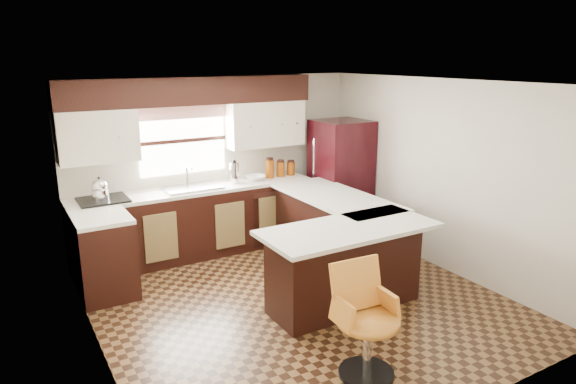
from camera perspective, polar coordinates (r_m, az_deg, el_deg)
floor at (r=5.89m, az=1.09°, el=-12.00°), size 4.40×4.40×0.00m
ceiling at (r=5.25m, az=1.23°, el=12.03°), size 4.40×4.40×0.00m
wall_back at (r=7.36m, az=-7.85°, el=3.32°), size 4.40×0.00×4.40m
wall_front at (r=3.86m, az=18.70°, el=-8.28°), size 4.40×0.00×4.40m
wall_left at (r=4.75m, az=-21.05°, el=-4.10°), size 0.00×4.40×4.40m
wall_right at (r=6.76m, az=16.53°, el=1.79°), size 0.00×4.40×4.40m
base_cab_back at (r=7.13m, az=-10.04°, el=-3.41°), size 3.30×0.60×0.90m
base_cab_left at (r=6.21m, az=-19.68°, el=-6.90°), size 0.60×0.70×0.90m
counter_back at (r=6.99m, az=-10.21°, el=0.27°), size 3.30×0.60×0.04m
counter_left at (r=6.05m, az=-20.07°, el=-2.74°), size 0.60×0.70×0.04m
soffit at (r=6.92m, az=-10.69°, el=11.00°), size 3.40×0.35×0.36m
upper_cab_left at (r=6.66m, az=-20.43°, el=5.84°), size 0.94×0.35×0.64m
upper_cab_right at (r=7.40m, az=-2.57°, el=7.59°), size 1.14×0.35×0.64m
window_pane at (r=7.11m, az=-11.62°, el=5.61°), size 1.20×0.02×0.90m
valance at (r=7.02m, az=-11.68°, el=8.71°), size 1.30×0.06×0.18m
sink at (r=6.95m, az=-10.56°, el=0.47°), size 0.75×0.45×0.03m
dishwasher at (r=7.27m, az=-1.84°, el=-2.96°), size 0.58×0.03×0.78m
cooktop at (r=6.67m, az=-19.86°, el=-0.82°), size 0.58×0.50×0.02m
peninsula_long at (r=6.65m, az=4.93°, el=-4.59°), size 0.60×1.95×0.90m
peninsula_return at (r=5.63m, az=6.30°, el=-8.36°), size 1.65×0.60×0.90m
counter_pen_long at (r=6.53m, az=5.38°, el=-0.60°), size 0.84×1.95×0.04m
counter_pen_return at (r=5.38m, az=6.84°, el=-4.10°), size 1.89×0.84×0.04m
refrigerator at (r=7.71m, az=5.87°, el=1.45°), size 0.75×0.72×1.75m
bar_chair at (r=4.49m, az=8.92°, el=-14.21°), size 0.56×0.56×0.99m
kettle at (r=6.63m, az=-20.19°, el=0.41°), size 0.21×0.21×0.28m
percolator at (r=7.16m, az=-5.98°, el=2.15°), size 0.13×0.13×0.29m
mixing_bowl at (r=7.33m, az=-3.61°, el=1.60°), size 0.27×0.27×0.07m
canister_large at (r=7.43m, az=-2.04°, el=2.58°), size 0.12×0.12×0.26m
canister_med at (r=7.52m, az=-0.84°, el=2.56°), size 0.12×0.12×0.22m
canister_small at (r=7.61m, az=0.32°, el=2.62°), size 0.12×0.12×0.19m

